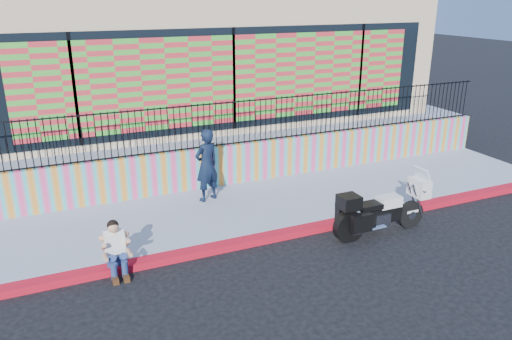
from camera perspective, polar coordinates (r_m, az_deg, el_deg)
ground at (r=11.37m, az=5.29°, el=-7.24°), size 90.00×90.00×0.00m
red_curb at (r=11.33m, az=5.30°, el=-6.90°), size 16.00×0.30×0.15m
sidewalk at (r=12.66m, az=1.71°, el=-3.88°), size 16.00×3.00×0.15m
mural_wall at (r=13.80m, az=-1.10°, el=0.93°), size 16.00×0.20×1.10m
metal_fence at (r=13.48m, az=-1.13°, el=5.56°), size 15.80×0.04×1.20m
elevated_platform at (r=18.45m, az=-7.23°, el=5.33°), size 16.00×10.00×1.25m
storefront_building at (r=17.79m, az=-7.38°, el=13.39°), size 14.00×8.06×4.00m
police_motorcycle at (r=11.37m, az=13.98°, el=-4.41°), size 2.30×0.76×1.43m
police_officer at (r=12.45m, az=-5.66°, el=0.56°), size 0.79×0.65×1.85m
seated_man at (r=9.93m, az=-15.64°, el=-9.19°), size 0.54×0.71×1.06m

